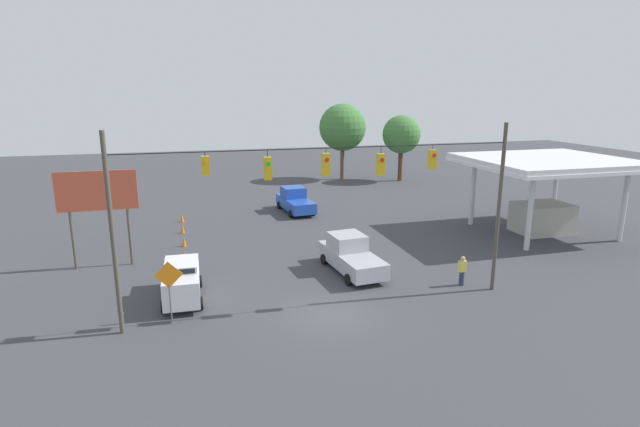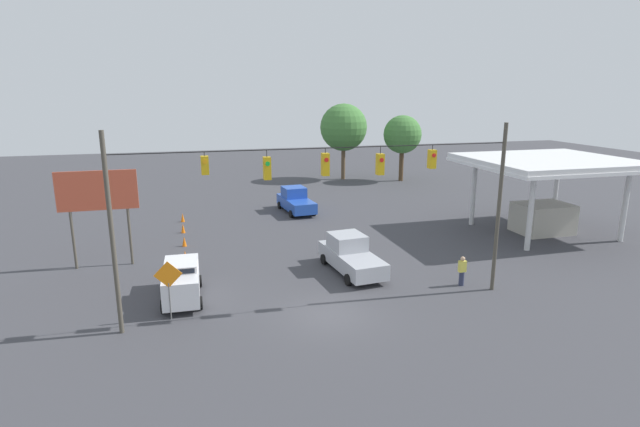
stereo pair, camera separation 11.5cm
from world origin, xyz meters
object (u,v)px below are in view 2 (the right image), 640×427
object	(u,v)px
traffic_cone_farthest	(183,218)
tree_horizon_left	(402,135)
pickup_truck_blue_oncoming_deep	(296,201)
traffic_cone_fourth	(184,241)
traffic_cone_nearest	(186,301)
work_zone_sign	(168,279)
gas_station	(547,179)
tree_horizon_right	(344,128)
traffic_cone_third	(185,256)
traffic_cone_fifth	(183,228)
roadside_billboard	(98,197)
traffic_cone_second	(187,276)
overhead_signal_span	(326,196)
pedestrian	(462,271)
pickup_truck_silver_crossing_near	(351,255)
sedan_white_parked_shoulder	(182,280)

from	to	relation	value
traffic_cone_farthest	tree_horizon_left	size ratio (longest dim) A/B	0.09
pickup_truck_blue_oncoming_deep	traffic_cone_fourth	world-z (taller)	pickup_truck_blue_oncoming_deep
traffic_cone_nearest	work_zone_sign	bearing A→B (deg)	58.21
traffic_cone_nearest	traffic_cone_fourth	world-z (taller)	same
traffic_cone_farthest	gas_station	xyz separation A→B (m)	(-25.96, 10.30, 3.73)
gas_station	tree_horizon_right	size ratio (longest dim) A/B	1.24
pickup_truck_blue_oncoming_deep	traffic_cone_third	distance (m)	14.57
pickup_truck_blue_oncoming_deep	traffic_cone_fifth	distance (m)	10.56
traffic_cone_third	roadside_billboard	bearing A→B (deg)	-4.46
traffic_cone_second	tree_horizon_right	size ratio (longest dim) A/B	0.08
overhead_signal_span	work_zone_sign	xyz separation A→B (m)	(7.26, -0.80, -3.65)
traffic_cone_fourth	work_zone_sign	bearing A→B (deg)	86.58
pedestrian	traffic_cone_third	bearing A→B (deg)	-28.99
traffic_cone_fifth	gas_station	world-z (taller)	gas_station
overhead_signal_span	roadside_billboard	size ratio (longest dim) A/B	3.21
tree_horizon_left	pickup_truck_silver_crossing_near	bearing A→B (deg)	60.43
overhead_signal_span	tree_horizon_left	xyz separation A→B (m)	(-18.32, -31.97, -0.25)
gas_station	work_zone_sign	distance (m)	27.81
roadside_billboard	tree_horizon_right	world-z (taller)	tree_horizon_right
roadside_billboard	tree_horizon_right	bearing A→B (deg)	-132.50
traffic_cone_fourth	gas_station	size ratio (longest dim) A/B	0.06
traffic_cone_second	tree_horizon_right	world-z (taller)	tree_horizon_right
overhead_signal_span	traffic_cone_nearest	distance (m)	8.63
pickup_truck_blue_oncoming_deep	work_zone_sign	distance (m)	21.80
tree_horizon_left	tree_horizon_right	bearing A→B (deg)	-24.82
traffic_cone_nearest	traffic_cone_fifth	distance (m)	13.73
traffic_cone_fifth	traffic_cone_farthest	bearing A→B (deg)	-89.85
traffic_cone_fifth	roadside_billboard	world-z (taller)	roadside_billboard
pickup_truck_blue_oncoming_deep	tree_horizon_right	world-z (taller)	tree_horizon_right
roadside_billboard	work_zone_sign	size ratio (longest dim) A/B	2.06
tree_horizon_right	traffic_cone_fifth	bearing A→B (deg)	45.68
roadside_billboard	work_zone_sign	distance (m)	9.74
roadside_billboard	pickup_truck_silver_crossing_near	bearing A→B (deg)	161.54
work_zone_sign	tree_horizon_left	size ratio (longest dim) A/B	0.37
traffic_cone_third	gas_station	xyz separation A→B (m)	(-25.86, 0.27, 3.73)
sedan_white_parked_shoulder	pickup_truck_blue_oncoming_deep	world-z (taller)	pickup_truck_blue_oncoming_deep
pickup_truck_blue_oncoming_deep	traffic_cone_fourth	bearing A→B (deg)	39.34
traffic_cone_third	gas_station	size ratio (longest dim) A/B	0.06
sedan_white_parked_shoulder	traffic_cone_farthest	world-z (taller)	sedan_white_parked_shoulder
overhead_signal_span	traffic_cone_nearest	size ratio (longest dim) A/B	26.43
traffic_cone_third	traffic_cone_farthest	xyz separation A→B (m)	(0.10, -10.03, 0.00)
pickup_truck_silver_crossing_near	traffic_cone_fifth	world-z (taller)	pickup_truck_silver_crossing_near
tree_horizon_left	overhead_signal_span	bearing A→B (deg)	60.19
traffic_cone_fifth	gas_station	bearing A→B (deg)	165.02
pickup_truck_blue_oncoming_deep	overhead_signal_span	bearing A→B (deg)	81.61
overhead_signal_span	pickup_truck_silver_crossing_near	size ratio (longest dim) A/B	3.25
traffic_cone_third	traffic_cone_fourth	size ratio (longest dim) A/B	1.00
pickup_truck_silver_crossing_near	traffic_cone_farthest	bearing A→B (deg)	-56.58
tree_horizon_left	tree_horizon_right	world-z (taller)	tree_horizon_right
sedan_white_parked_shoulder	pedestrian	size ratio (longest dim) A/B	2.80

